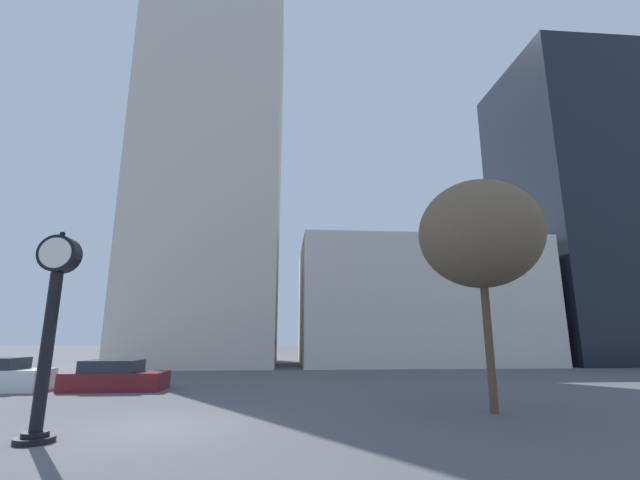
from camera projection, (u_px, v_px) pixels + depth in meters
ground_plane at (157, 429)px, 10.22m from camera, size 200.00×200.00×0.00m
building_tall_tower at (216, 162)px, 37.03m from camera, size 11.11×12.00×33.82m
building_storefront_row at (412, 304)px, 35.69m from camera, size 18.62×12.00×9.53m
building_glass_modern at (585, 208)px, 38.95m from camera, size 12.66×12.00×27.13m
street_clock at (51, 317)px, 9.40m from camera, size 0.84×0.79×4.52m
car_maroon at (115, 377)px, 17.62m from camera, size 3.94×1.94×1.20m
bare_tree at (480, 234)px, 13.36m from camera, size 3.75×3.75×6.97m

